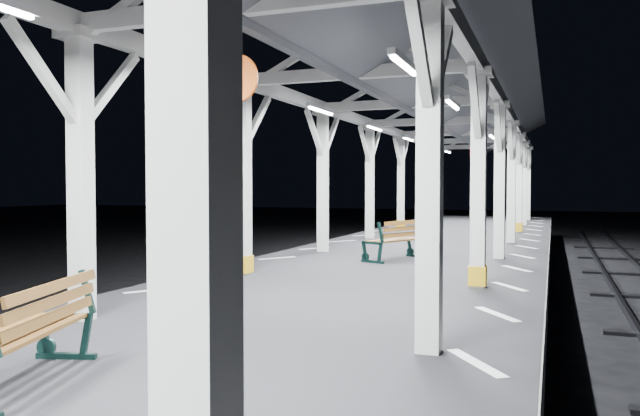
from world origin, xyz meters
The scene contains 8 objects.
ground centered at (0.00, 0.00, 0.00)m, with size 120.00×120.00×0.00m, color black.
platform centered at (0.00, 0.00, 0.50)m, with size 6.00×50.00×1.00m, color black.
hazard_stripes_left centered at (-2.45, 0.00, 1.00)m, with size 1.00×48.00×0.01m, color silver.
hazard_stripes_right centered at (2.45, 0.00, 1.00)m, with size 1.00×48.00×0.01m, color silver.
track_left centered at (-5.00, 0.00, 0.08)m, with size 2.20×60.00×0.16m.
canopy centered at (0.00, -0.02, 4.56)m, with size 5.40×49.00×4.65m.
bench_near centered at (-0.69, -4.03, 1.44)m, with size 0.96×1.60×0.82m.
bench_mid centered at (0.08, 4.95, 1.45)m, with size 1.16×1.65×0.84m.
Camera 1 is at (3.06, -7.72, 2.54)m, focal length 35.00 mm.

